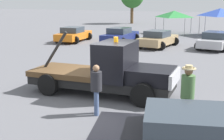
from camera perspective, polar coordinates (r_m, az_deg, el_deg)
ground_plane at (r=12.88m, az=-2.01°, el=-4.34°), size 160.00×160.00×0.00m
tow_truck at (r=12.50m, az=-0.50°, el=-0.45°), size 6.12×2.47×2.51m
foreground_car at (r=7.65m, az=15.71°, el=-12.13°), size 5.43×3.28×1.34m
person_near_truck at (r=9.63m, az=13.67°, el=-3.70°), size 0.43×0.43×1.92m
person_at_hood at (r=10.36m, az=-2.90°, el=-2.97°), size 0.38×0.38×1.71m
parked_car_orange at (r=28.57m, az=-7.07°, el=6.48°), size 2.75×4.59×1.34m
parked_car_navy at (r=27.64m, az=1.47°, el=6.36°), size 2.48×4.76×1.34m
parked_car_tan at (r=25.40m, az=8.40°, el=5.64°), size 2.70×4.53×1.34m
parked_car_silver at (r=25.58m, az=18.50°, el=5.16°), size 2.77×4.71×1.34m
canopy_tent_green at (r=35.26m, az=11.28°, el=10.01°), size 3.24×3.24×2.51m
canopy_tent_blue at (r=34.70m, az=19.22°, el=9.96°), size 3.58×3.58×2.84m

